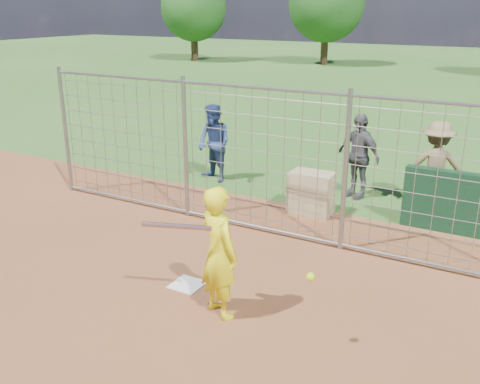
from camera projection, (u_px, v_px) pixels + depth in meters
The scene contains 9 objects.
ground at pixel (195, 279), 7.75m from camera, with size 100.00×100.00×0.00m, color #2D591E.
home_plate at pixel (187, 285), 7.58m from camera, with size 0.43×0.43×0.02m, color silver.
batter at pixel (219, 252), 6.62m from camera, with size 0.63×0.41×1.73m, color #FFF716.
bystander_a at pixel (214, 143), 11.84m from camera, with size 0.84×0.65×1.72m, color navy.
bystander_b at pixel (358, 156), 10.84m from camera, with size 1.02×0.42×1.74m, color #4F4F53.
bystander_c at pixel (436, 165), 10.24m from camera, with size 1.10×0.63×1.71m, color olive.
equipment_bin at pixel (311, 193), 10.10m from camera, with size 0.80×0.55×0.80m, color tan.
equipment_in_play at pixel (207, 238), 6.23m from camera, with size 2.14×0.37×0.39m.
backstop_fence at pixel (259, 162), 8.98m from camera, with size 9.08×0.08×2.60m.
Camera 1 is at (3.92, -5.70, 3.76)m, focal length 40.00 mm.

